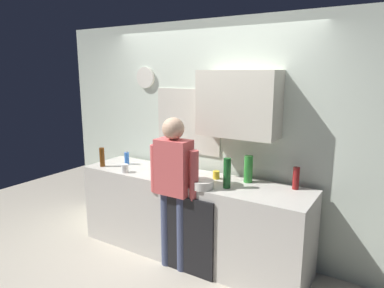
{
  "coord_description": "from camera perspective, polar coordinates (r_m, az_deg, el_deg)",
  "views": [
    {
      "loc": [
        1.93,
        -2.73,
        2.04
      ],
      "look_at": [
        0.06,
        0.25,
        1.3
      ],
      "focal_mm": 32.35,
      "sensor_mm": 36.0,
      "label": 1
    }
  ],
  "objects": [
    {
      "name": "dish_soap",
      "position": [
        4.34,
        -10.7,
        -2.29
      ],
      "size": [
        0.06,
        0.06,
        0.18
      ],
      "color": "blue",
      "rests_on": "kitchen_counter"
    },
    {
      "name": "cup_yellow_cup",
      "position": [
        3.71,
        4.02,
        -5.1
      ],
      "size": [
        0.07,
        0.07,
        0.08
      ],
      "primitive_type": "cylinder",
      "color": "yellow",
      "rests_on": "kitchen_counter"
    },
    {
      "name": "cup_white_mug",
      "position": [
        4.0,
        -11.0,
        -3.96
      ],
      "size": [
        0.08,
        0.08,
        0.09
      ],
      "primitive_type": "cylinder",
      "color": "white",
      "rests_on": "kitchen_counter"
    },
    {
      "name": "dishwasher_panel",
      "position": [
        3.6,
        -0.55,
        -15.02
      ],
      "size": [
        0.56,
        0.02,
        0.82
      ],
      "primitive_type": "cube",
      "color": "black",
      "rests_on": "ground_plane"
    },
    {
      "name": "coffee_maker",
      "position": [
        3.67,
        -4.24,
        -3.63
      ],
      "size": [
        0.2,
        0.2,
        0.33
      ],
      "color": "black",
      "rests_on": "kitchen_counter"
    },
    {
      "name": "bottle_amber_beer",
      "position": [
        4.3,
        -14.6,
        -2.11
      ],
      "size": [
        0.06,
        0.06,
        0.23
      ],
      "primitive_type": "cylinder",
      "color": "brown",
      "rests_on": "kitchen_counter"
    },
    {
      "name": "back_wall_assembly",
      "position": [
        3.97,
        3.4,
        2.05
      ],
      "size": [
        4.23,
        0.42,
        2.6
      ],
      "color": "silver",
      "rests_on": "ground_plane"
    },
    {
      "name": "bottle_red_vinegar",
      "position": [
        3.52,
        16.77,
        -5.42
      ],
      "size": [
        0.06,
        0.06,
        0.22
      ],
      "primitive_type": "cylinder",
      "color": "maroon",
      "rests_on": "kitchen_counter"
    },
    {
      "name": "bottle_green_wine",
      "position": [
        3.41,
        5.79,
        -4.8
      ],
      "size": [
        0.07,
        0.07,
        0.3
      ],
      "primitive_type": "cylinder",
      "color": "#195923",
      "rests_on": "kitchen_counter"
    },
    {
      "name": "mixing_bowl",
      "position": [
        3.42,
        1.79,
        -6.66
      ],
      "size": [
        0.22,
        0.22,
        0.08
      ],
      "primitive_type": "cylinder",
      "color": "white",
      "rests_on": "kitchen_counter"
    },
    {
      "name": "person_at_sink",
      "position": [
        3.52,
        -3.01,
        -6.19
      ],
      "size": [
        0.57,
        0.22,
        1.6
      ],
      "rotation": [
        0.0,
        0.0,
        -0.19
      ],
      "color": "#3F4766",
      "rests_on": "ground_plane"
    },
    {
      "name": "kitchen_counter",
      "position": [
        3.93,
        -0.37,
        -11.87
      ],
      "size": [
        2.63,
        0.64,
        0.91
      ],
      "primitive_type": "cube",
      "color": "beige",
      "rests_on": "ground_plane"
    },
    {
      "name": "bottle_clear_soda",
      "position": [
        3.62,
        9.27,
        -4.09
      ],
      "size": [
        0.09,
        0.09,
        0.28
      ],
      "primitive_type": "cylinder",
      "color": "#2D8C33",
      "rests_on": "kitchen_counter"
    },
    {
      "name": "ground_plane",
      "position": [
        3.92,
        -2.85,
        -19.49
      ],
      "size": [
        8.0,
        8.0,
        0.0
      ],
      "primitive_type": "plane",
      "color": "beige"
    }
  ]
}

